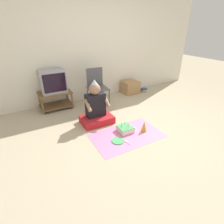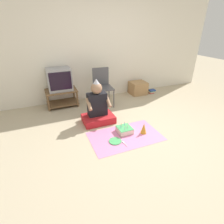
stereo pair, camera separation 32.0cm
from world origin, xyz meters
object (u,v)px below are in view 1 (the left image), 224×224
at_px(birthday_cake, 125,129).
at_px(party_hat_blue, 144,126).
at_px(person_seated, 96,109).
at_px(cardboard_box_stack, 130,87).
at_px(paper_plate, 118,141).
at_px(tv, 53,81).
at_px(book_pile, 143,90).
at_px(folding_chair, 97,85).

height_order(birthday_cake, party_hat_blue, party_hat_blue).
bearing_deg(birthday_cake, person_seated, 118.61).
height_order(cardboard_box_stack, paper_plate, cardboard_box_stack).
relative_size(tv, party_hat_blue, 2.70).
height_order(cardboard_box_stack, birthday_cake, cardboard_box_stack).
distance_m(book_pile, person_seated, 2.19).
distance_m(cardboard_box_stack, book_pile, 0.43).
distance_m(book_pile, party_hat_blue, 2.16).
bearing_deg(birthday_cake, tv, 117.68).
xyz_separation_m(book_pile, birthday_cake, (-1.63, -1.54, 0.00)).
xyz_separation_m(birthday_cake, paper_plate, (-0.27, -0.20, -0.04)).
distance_m(folding_chair, birthday_cake, 1.45).
height_order(cardboard_box_stack, book_pile, cardboard_box_stack).
distance_m(folding_chair, cardboard_box_stack, 1.25).
relative_size(birthday_cake, party_hat_blue, 1.31).
distance_m(cardboard_box_stack, birthday_cake, 2.06).
height_order(tv, party_hat_blue, tv).
height_order(folding_chair, book_pile, folding_chair).
distance_m(party_hat_blue, paper_plate, 0.59).
relative_size(cardboard_box_stack, paper_plate, 2.06).
bearing_deg(tv, birthday_cake, -62.32).
bearing_deg(cardboard_box_stack, birthday_cake, -126.72).
bearing_deg(party_hat_blue, tv, 122.93).
height_order(cardboard_box_stack, party_hat_blue, cardboard_box_stack).
bearing_deg(folding_chair, cardboard_box_stack, 13.35).
bearing_deg(cardboard_box_stack, folding_chair, -166.65).
distance_m(tv, person_seated, 1.26).
xyz_separation_m(tv, person_seated, (0.55, -1.08, -0.36)).
distance_m(folding_chair, book_pile, 1.64).
distance_m(book_pile, paper_plate, 2.58).
xyz_separation_m(folding_chair, birthday_cake, (-0.06, -1.37, -0.45)).
relative_size(folding_chair, person_seated, 0.99).
xyz_separation_m(folding_chair, cardboard_box_stack, (1.17, 0.28, -0.34)).
bearing_deg(person_seated, paper_plate, -86.59).
relative_size(cardboard_box_stack, book_pile, 2.39).
bearing_deg(book_pile, party_hat_blue, -127.92).
bearing_deg(person_seated, cardboard_box_stack, 34.64).
xyz_separation_m(cardboard_box_stack, person_seated, (-1.55, -1.07, 0.12)).
bearing_deg(book_pile, tv, 177.35).
xyz_separation_m(tv, party_hat_blue, (1.18, -1.82, -0.55)).
bearing_deg(folding_chair, tv, 163.11).
relative_size(party_hat_blue, paper_plate, 0.92).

